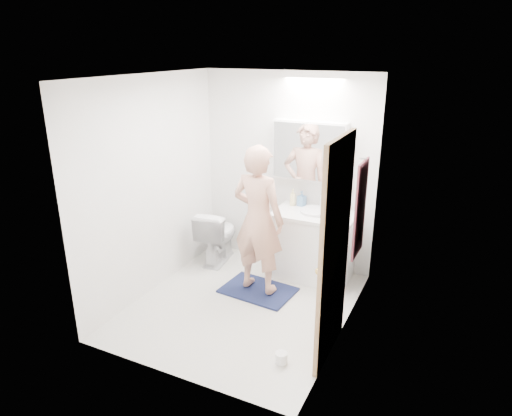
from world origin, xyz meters
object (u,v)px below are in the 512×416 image
Objects in this scene: toilet at (217,235)px; toothbrush_cup at (334,208)px; vanity_cabinet at (313,247)px; soap_bottle_b at (302,199)px; soap_bottle_a at (293,197)px; medicine_cabinet at (309,151)px; toilet_paper_roll at (281,358)px; person at (258,220)px.

toothbrush_cup reaches higher than toilet.
soap_bottle_b is (-0.23, 0.18, 0.52)m from vanity_cabinet.
soap_bottle_a reaches higher than vanity_cabinet.
soap_bottle_a is at bearing -160.22° from medicine_cabinet.
vanity_cabinet is at bearing -138.21° from toothbrush_cup.
soap_bottle_b reaches higher than vanity_cabinet.
vanity_cabinet is 1.02× the size of medicine_cabinet.
soap_bottle_b reaches higher than toothbrush_cup.
soap_bottle_b is (-0.06, -0.03, -0.59)m from medicine_cabinet.
soap_bottle_a is (0.92, 0.27, 0.57)m from toilet.
medicine_cabinet reaches higher than soap_bottle_b.
toilet_paper_roll is at bearing 127.64° from toilet.
person is at bearing -104.61° from soap_bottle_b.
person reaches higher than toilet_paper_roll.
medicine_cabinet reaches higher than toilet_paper_roll.
toilet_paper_roll is at bearing -86.64° from toothbrush_cup.
vanity_cabinet is at bearing -51.77° from medicine_cabinet.
toilet is at bearing -163.39° from medicine_cabinet.
soap_bottle_b is at bearing -154.29° from medicine_cabinet.
medicine_cabinet is 1.61m from toilet.
toothbrush_cup is at bearing 93.36° from toilet_paper_roll.
toilet_paper_roll is at bearing -74.40° from soap_bottle_b.
medicine_cabinet is 4.31× the size of soap_bottle_a.
toilet is 0.43× the size of person.
vanity_cabinet is at bearing -119.91° from person.
soap_bottle_b is (0.21, 0.80, 0.03)m from person.
vanity_cabinet is 0.53m from toothbrush_cup.
person reaches higher than soap_bottle_b.
toilet_paper_roll is at bearing -71.15° from soap_bottle_a.
vanity_cabinet is 1.26m from toilet.
medicine_cabinet is (-0.17, 0.21, 1.11)m from vanity_cabinet.
toilet is 1.21m from soap_bottle_b.
medicine_cabinet is 0.53× the size of person.
soap_bottle_b is at bearing 105.60° from toilet_paper_roll.
medicine_cabinet is 9.52× the size of toothbrush_cup.
medicine_cabinet is at bearing -170.66° from toilet.
toilet_paper_roll is (0.11, -1.82, -0.81)m from toothbrush_cup.
soap_bottle_a is at bearing 108.85° from toilet_paper_roll.
person is (0.82, -0.50, 0.52)m from toilet.
vanity_cabinet is 1.72m from toilet_paper_roll.
medicine_cabinet is at bearing 25.71° from soap_bottle_b.
toothbrush_cup reaches higher than toilet_paper_roll.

